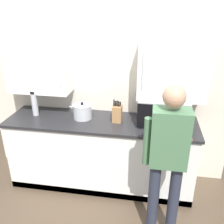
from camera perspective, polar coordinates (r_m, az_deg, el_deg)
The scene contains 7 objects.
back_wall_tiled at distance 3.23m, azimuth -1.59°, elevation 7.14°, with size 3.33×0.44×2.54m.
counter_unit at distance 3.33m, azimuth -2.44°, elevation -9.37°, with size 2.40×0.67×0.94m.
microwave_oven at distance 3.01m, azimuth 11.21°, elevation 0.18°, with size 0.59×0.40×0.33m.
thermos_flask at distance 3.35m, azimuth -17.50°, elevation 1.97°, with size 0.08×0.08×0.33m.
stock_pot at distance 3.15m, azimuth -6.85°, elevation 0.16°, with size 0.33×0.24×0.22m.
knife_block at distance 3.05m, azimuth 1.23°, elevation -0.24°, with size 0.11×0.15×0.29m.
person_figure at distance 2.37m, azimuth 12.76°, elevation -9.52°, with size 0.44×0.59×1.68m.
Camera 1 is at (0.59, -1.85, 2.28)m, focal length 39.49 mm.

